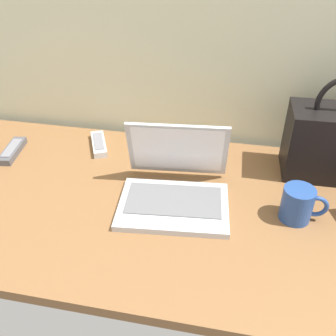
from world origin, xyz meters
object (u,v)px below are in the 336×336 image
at_px(laptop, 175,186).
at_px(remote_control_near, 12,151).
at_px(handbag, 336,142).
at_px(remote_control_far, 99,144).
at_px(coffee_mug, 298,204).

xyz_separation_m(laptop, remote_control_near, (-0.60, 0.13, -0.03)).
xyz_separation_m(laptop, handbag, (0.46, 0.23, 0.07)).
xyz_separation_m(remote_control_far, handbag, (0.78, -0.01, 0.10)).
distance_m(laptop, coffee_mug, 0.34).
relative_size(laptop, remote_control_near, 2.01).
distance_m(remote_control_near, handbag, 1.07).
bearing_deg(remote_control_near, coffee_mug, -9.21).
bearing_deg(laptop, remote_control_far, 143.64).
bearing_deg(laptop, handbag, 25.91).
bearing_deg(coffee_mug, remote_control_far, 158.90).
relative_size(coffee_mug, remote_control_near, 0.76).
distance_m(coffee_mug, remote_control_far, 0.71).
bearing_deg(handbag, remote_control_near, -175.08).
relative_size(remote_control_far, handbag, 0.50).
height_order(remote_control_far, handbag, handbag).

